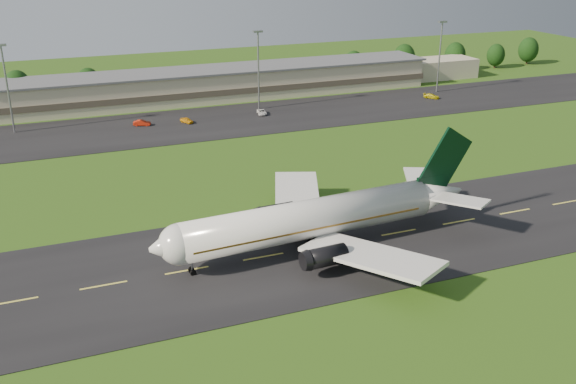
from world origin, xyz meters
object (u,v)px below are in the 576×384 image
object	(u,v)px
service_vehicle_b	(142,123)
terminal	(245,82)
airliner	(314,219)
service_vehicle_a	(187,120)
service_vehicle_c	(262,112)
light_mast_west	(6,78)
light_mast_centre	(258,61)
light_mast_east	(440,48)
service_vehicle_d	(431,96)

from	to	relation	value
service_vehicle_b	terminal	bearing A→B (deg)	-38.34
airliner	service_vehicle_a	world-z (taller)	airliner
airliner	service_vehicle_c	bearing A→B (deg)	72.78
light_mast_west	light_mast_centre	distance (m)	60.00
light_mast_centre	service_vehicle_c	world-z (taller)	light_mast_centre
airliner	service_vehicle_b	distance (m)	75.96
light_mast_centre	service_vehicle_a	bearing A→B (deg)	-162.40
terminal	light_mast_centre	bearing A→B (deg)	-94.95
light_mast_centre	service_vehicle_c	size ratio (longest dim) A/B	4.57
service_vehicle_b	light_mast_east	bearing A→B (deg)	-67.86
terminal	service_vehicle_d	xyz separation A→B (m)	(47.55, -22.70, -3.25)
light_mast_east	airliner	bearing A→B (deg)	-132.86
terminal	service_vehicle_d	bearing A→B (deg)	-25.52
terminal	service_vehicle_d	distance (m)	52.79
light_mast_east	service_vehicle_a	size ratio (longest dim) A/B	5.37
light_mast_west	service_vehicle_c	world-z (taller)	light_mast_west
terminal	light_mast_west	size ratio (longest dim) A/B	7.13
light_mast_centre	airliner	bearing A→B (deg)	-103.50
airliner	light_mast_east	xyz separation A→B (m)	(74.19, 79.95, 8.08)
service_vehicle_a	service_vehicle_b	distance (m)	10.71
service_vehicle_a	service_vehicle_d	world-z (taller)	service_vehicle_a
airliner	service_vehicle_a	bearing A→B (deg)	87.70
service_vehicle_b	service_vehicle_c	world-z (taller)	service_vehicle_b
terminal	light_mast_centre	world-z (taller)	light_mast_centre
light_mast_west	light_mast_centre	world-z (taller)	same
terminal	light_mast_east	xyz separation A→B (m)	(53.60, -16.18, 8.75)
airliner	light_mast_east	world-z (taller)	light_mast_east
light_mast_west	light_mast_centre	xyz separation A→B (m)	(60.00, 0.00, 0.00)
airliner	service_vehicle_d	xyz separation A→B (m)	(68.14, 73.42, -3.92)
service_vehicle_a	service_vehicle_b	bearing A→B (deg)	145.00
light_mast_west	light_mast_east	size ratio (longest dim) A/B	1.00
terminal	airliner	bearing A→B (deg)	-102.09
light_mast_west	terminal	bearing A→B (deg)	14.76
terminal	service_vehicle_b	xyz separation A→B (m)	(-32.89, -21.27, -3.21)
light_mast_centre	service_vehicle_b	xyz separation A→B (m)	(-31.49, -5.09, -11.96)
service_vehicle_c	service_vehicle_a	bearing A→B (deg)	-168.10
service_vehicle_a	service_vehicle_d	bearing A→B (deg)	-26.64
airliner	light_mast_east	size ratio (longest dim) A/B	2.52
light_mast_west	service_vehicle_b	size ratio (longest dim) A/B	4.96
light_mast_centre	service_vehicle_d	world-z (taller)	light_mast_centre
service_vehicle_a	light_mast_east	bearing A→B (deg)	-21.74
light_mast_east	service_vehicle_d	distance (m)	14.94
service_vehicle_b	service_vehicle_d	bearing A→B (deg)	-72.25
light_mast_east	service_vehicle_d	bearing A→B (deg)	-132.84
light_mast_east	service_vehicle_c	bearing A→B (deg)	-174.18
terminal	light_mast_centre	xyz separation A→B (m)	(-1.40, -16.18, 8.75)
airliner	light_mast_west	world-z (taller)	light_mast_west
light_mast_west	service_vehicle_a	bearing A→B (deg)	-9.62
airliner	service_vehicle_b	world-z (taller)	airliner
airliner	light_mast_west	bearing A→B (deg)	113.41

